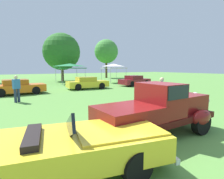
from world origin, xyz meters
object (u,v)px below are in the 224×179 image
(feature_pickup_truck, at_px, (158,109))
(spectator_near_truck, at_px, (17,88))
(canopy_tent_center_field, at_px, (70,66))
(spectator_between_cars, at_px, (161,92))
(show_car_orange, at_px, (17,87))
(canopy_tent_right_field, at_px, (114,66))
(neighbor_convertible, at_px, (64,147))
(show_car_burgundy, at_px, (135,81))
(show_car_yellow, at_px, (87,83))

(feature_pickup_truck, xyz_separation_m, spectator_near_truck, (-3.49, 8.58, 0.05))
(canopy_tent_center_field, bearing_deg, spectator_near_truck, -123.28)
(feature_pickup_truck, relative_size, spectator_between_cars, 2.52)
(show_car_orange, relative_size, canopy_tent_right_field, 1.48)
(neighbor_convertible, xyz_separation_m, spectator_between_cars, (5.93, 2.92, 0.33))
(feature_pickup_truck, relative_size, canopy_tent_center_field, 1.26)
(feature_pickup_truck, height_order, show_car_burgundy, feature_pickup_truck)
(neighbor_convertible, xyz_separation_m, show_car_burgundy, (12.62, 13.41, 0.02))
(show_car_yellow, relative_size, show_car_burgundy, 1.03)
(show_car_orange, height_order, canopy_tent_right_field, canopy_tent_right_field)
(spectator_near_truck, height_order, spectator_between_cars, same)
(show_car_burgundy, relative_size, canopy_tent_center_field, 1.22)
(show_car_burgundy, height_order, spectator_between_cars, spectator_between_cars)
(show_car_yellow, relative_size, canopy_tent_right_field, 1.50)
(spectator_near_truck, bearing_deg, canopy_tent_center_field, 56.72)
(show_car_yellow, xyz_separation_m, canopy_tent_right_field, (6.16, 4.75, 1.82))
(feature_pickup_truck, bearing_deg, show_car_orange, 104.71)
(spectator_between_cars, relative_size, canopy_tent_right_field, 0.60)
(neighbor_convertible, distance_m, show_car_orange, 12.82)
(show_car_burgundy, xyz_separation_m, spectator_near_truck, (-12.91, -4.30, 0.31))
(show_car_yellow, bearing_deg, canopy_tent_right_field, 37.62)
(show_car_burgundy, bearing_deg, canopy_tent_right_field, 91.00)
(neighbor_convertible, height_order, canopy_tent_right_field, canopy_tent_right_field)
(show_car_burgundy, height_order, canopy_tent_right_field, canopy_tent_right_field)
(show_car_orange, relative_size, canopy_tent_center_field, 1.24)
(neighbor_convertible, height_order, canopy_tent_center_field, canopy_tent_center_field)
(spectator_near_truck, bearing_deg, neighbor_convertible, -88.21)
(show_car_yellow, bearing_deg, spectator_between_cars, -92.47)
(feature_pickup_truck, distance_m, show_car_orange, 12.70)
(neighbor_convertible, relative_size, canopy_tent_right_field, 1.70)
(show_car_orange, bearing_deg, canopy_tent_right_field, 22.79)
(feature_pickup_truck, bearing_deg, canopy_tent_right_field, 62.00)
(show_car_yellow, bearing_deg, feature_pickup_truck, -103.93)
(show_car_burgundy, distance_m, canopy_tent_right_field, 5.03)
(feature_pickup_truck, distance_m, show_car_burgundy, 15.96)
(show_car_orange, bearing_deg, spectator_near_truck, -94.09)
(show_car_orange, relative_size, spectator_near_truck, 2.48)
(show_car_yellow, bearing_deg, show_car_orange, -175.25)
(show_car_orange, height_order, spectator_near_truck, spectator_near_truck)
(feature_pickup_truck, bearing_deg, show_car_burgundy, 53.82)
(show_car_orange, bearing_deg, spectator_between_cars, -58.96)
(spectator_near_truck, relative_size, canopy_tent_right_field, 0.60)
(spectator_near_truck, relative_size, canopy_tent_center_field, 0.50)
(show_car_yellow, distance_m, spectator_between_cars, 10.44)
(feature_pickup_truck, distance_m, canopy_tent_right_field, 19.95)
(spectator_near_truck, bearing_deg, show_car_yellow, 32.46)
(canopy_tent_right_field, bearing_deg, spectator_between_cars, -113.54)
(show_car_yellow, relative_size, spectator_between_cars, 2.52)
(show_car_orange, distance_m, show_car_burgundy, 12.66)
(neighbor_convertible, bearing_deg, show_car_yellow, 64.44)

